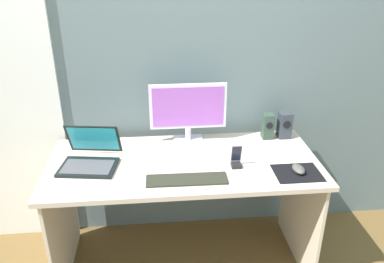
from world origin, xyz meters
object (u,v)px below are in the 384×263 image
(laptop, at_px, (90,157))
(mouse, at_px, (299,169))
(monitor, at_px, (188,111))
(keyboard_external, at_px, (186,180))
(speaker_near_monitor, at_px, (268,126))
(phone_in_dock, at_px, (236,159))
(speaker_right, at_px, (285,125))

(laptop, relative_size, mouse, 3.44)
(laptop, bearing_deg, monitor, 22.59)
(monitor, distance_m, keyboard_external, 0.50)
(speaker_near_monitor, distance_m, keyboard_external, 0.72)
(laptop, height_order, phone_in_dock, laptop)
(speaker_right, bearing_deg, laptop, -168.61)
(laptop, bearing_deg, mouse, -9.89)
(speaker_right, height_order, speaker_near_monitor, speaker_right)
(speaker_right, bearing_deg, speaker_near_monitor, 179.97)
(speaker_near_monitor, height_order, laptop, laptop)
(monitor, relative_size, speaker_right, 2.78)
(speaker_right, height_order, laptop, laptop)
(monitor, xyz_separation_m, keyboard_external, (-0.05, -0.46, -0.20))
(speaker_right, relative_size, laptop, 0.49)
(keyboard_external, bearing_deg, laptop, 158.08)
(phone_in_dock, bearing_deg, monitor, 125.29)
(monitor, bearing_deg, mouse, -37.74)
(phone_in_dock, bearing_deg, laptop, 173.00)
(monitor, bearing_deg, speaker_near_monitor, 0.20)
(keyboard_external, height_order, mouse, mouse)
(monitor, xyz_separation_m, phone_in_dock, (0.24, -0.34, -0.16))
(monitor, height_order, mouse, monitor)
(laptop, bearing_deg, keyboard_external, -22.86)
(keyboard_external, xyz_separation_m, phone_in_dock, (0.29, 0.12, 0.04))
(speaker_right, xyz_separation_m, keyboard_external, (-0.66, -0.46, -0.08))
(speaker_right, relative_size, keyboard_external, 0.40)
(mouse, bearing_deg, laptop, 164.97)
(speaker_near_monitor, bearing_deg, laptop, -167.49)
(speaker_right, bearing_deg, monitor, -179.84)
(mouse, relative_size, phone_in_dock, 0.73)
(speaker_near_monitor, height_order, phone_in_dock, speaker_near_monitor)
(keyboard_external, bearing_deg, speaker_right, 35.51)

